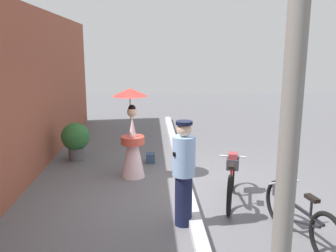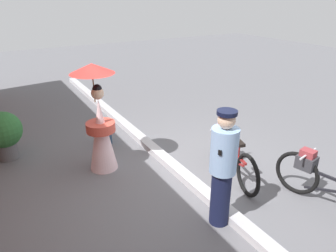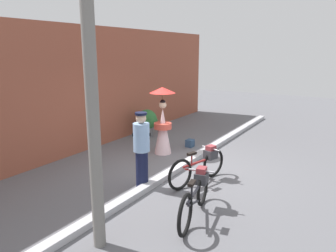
{
  "view_description": "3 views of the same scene",
  "coord_description": "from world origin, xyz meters",
  "px_view_note": "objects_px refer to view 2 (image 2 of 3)",
  "views": [
    {
      "loc": [
        -6.26,
        0.66,
        2.6
      ],
      "look_at": [
        0.31,
        0.32,
        1.19
      ],
      "focal_mm": 37.75,
      "sensor_mm": 36.0,
      "label": 1
    },
    {
      "loc": [
        -3.83,
        2.45,
        2.85
      ],
      "look_at": [
        -0.09,
        0.25,
        0.97
      ],
      "focal_mm": 32.83,
      "sensor_mm": 36.0,
      "label": 2
    },
    {
      "loc": [
        -6.4,
        -3.64,
        2.83
      ],
      "look_at": [
        0.02,
        0.36,
        1.03
      ],
      "focal_mm": 34.17,
      "sensor_mm": 36.0,
      "label": 3
    }
  ],
  "objects_px": {
    "bicycle_far_side": "(230,152)",
    "potted_plant_by_door": "(4,132)",
    "person_officer": "(223,167)",
    "person_with_parasol": "(100,121)",
    "bicycle_near_officer": "(328,182)",
    "backpack_on_pavement": "(106,138)"
  },
  "relations": [
    {
      "from": "bicycle_near_officer",
      "to": "person_with_parasol",
      "type": "xyz_separation_m",
      "value": [
        2.65,
        2.4,
        0.49
      ]
    },
    {
      "from": "person_officer",
      "to": "person_with_parasol",
      "type": "xyz_separation_m",
      "value": [
        2.14,
        0.86,
        0.04
      ]
    },
    {
      "from": "potted_plant_by_door",
      "to": "person_with_parasol",
      "type": "bearing_deg",
      "value": -131.68
    },
    {
      "from": "bicycle_near_officer",
      "to": "person_with_parasol",
      "type": "bearing_deg",
      "value": 42.12
    },
    {
      "from": "bicycle_near_officer",
      "to": "person_officer",
      "type": "height_order",
      "value": "person_officer"
    },
    {
      "from": "bicycle_near_officer",
      "to": "bicycle_far_side",
      "type": "height_order",
      "value": "bicycle_near_officer"
    },
    {
      "from": "bicycle_near_officer",
      "to": "backpack_on_pavement",
      "type": "height_order",
      "value": "bicycle_near_officer"
    },
    {
      "from": "person_officer",
      "to": "person_with_parasol",
      "type": "bearing_deg",
      "value": 21.89
    },
    {
      "from": "person_officer",
      "to": "person_with_parasol",
      "type": "height_order",
      "value": "person_with_parasol"
    },
    {
      "from": "potted_plant_by_door",
      "to": "person_officer",
      "type": "bearing_deg",
      "value": -146.24
    },
    {
      "from": "person_officer",
      "to": "person_with_parasol",
      "type": "distance_m",
      "value": 2.31
    },
    {
      "from": "person_with_parasol",
      "to": "backpack_on_pavement",
      "type": "relative_size",
      "value": 7.61
    },
    {
      "from": "person_with_parasol",
      "to": "person_officer",
      "type": "bearing_deg",
      "value": -158.11
    },
    {
      "from": "potted_plant_by_door",
      "to": "bicycle_far_side",
      "type": "bearing_deg",
      "value": -128.19
    },
    {
      "from": "person_officer",
      "to": "potted_plant_by_door",
      "type": "xyz_separation_m",
      "value": [
        3.4,
        2.27,
        -0.33
      ]
    },
    {
      "from": "bicycle_far_side",
      "to": "potted_plant_by_door",
      "type": "bearing_deg",
      "value": 51.81
    },
    {
      "from": "person_with_parasol",
      "to": "backpack_on_pavement",
      "type": "height_order",
      "value": "person_with_parasol"
    },
    {
      "from": "person_with_parasol",
      "to": "bicycle_near_officer",
      "type": "bearing_deg",
      "value": -137.88
    },
    {
      "from": "person_officer",
      "to": "backpack_on_pavement",
      "type": "distance_m",
      "value": 3.2
    },
    {
      "from": "bicycle_far_side",
      "to": "backpack_on_pavement",
      "type": "relative_size",
      "value": 6.89
    },
    {
      "from": "bicycle_far_side",
      "to": "bicycle_near_officer",
      "type": "bearing_deg",
      "value": -156.52
    },
    {
      "from": "bicycle_near_officer",
      "to": "person_officer",
      "type": "distance_m",
      "value": 1.68
    }
  ]
}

